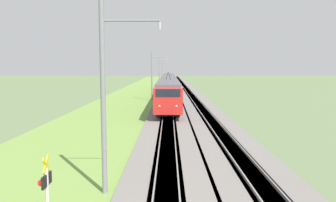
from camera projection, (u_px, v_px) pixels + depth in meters
ballast_main at (168, 97)px, 59.05m from camera, size 240.00×4.40×0.30m
ballast_adjacent at (192, 97)px, 59.03m from camera, size 240.00×4.40×0.30m
track_main at (168, 97)px, 59.04m from camera, size 240.00×1.57×0.45m
track_adjacent at (192, 97)px, 59.03m from camera, size 240.00×1.57×0.45m
grass_verge at (137, 97)px, 59.07m from camera, size 240.00×12.36×0.12m
passenger_train at (169, 84)px, 62.16m from camera, size 62.12×2.99×4.85m
crossing_signal_near at (47, 195)px, 9.65m from camera, size 0.70×0.23×2.98m
catenary_mast_near at (104, 97)px, 13.78m from camera, size 0.22×2.56×8.36m
catenary_mast_mid at (152, 76)px, 52.73m from camera, size 0.22×2.56×7.99m
catenary_mast_far at (159, 72)px, 91.65m from camera, size 0.22×2.56×8.06m
catenary_mast_distant at (162, 70)px, 130.58m from camera, size 0.22×2.56×8.03m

